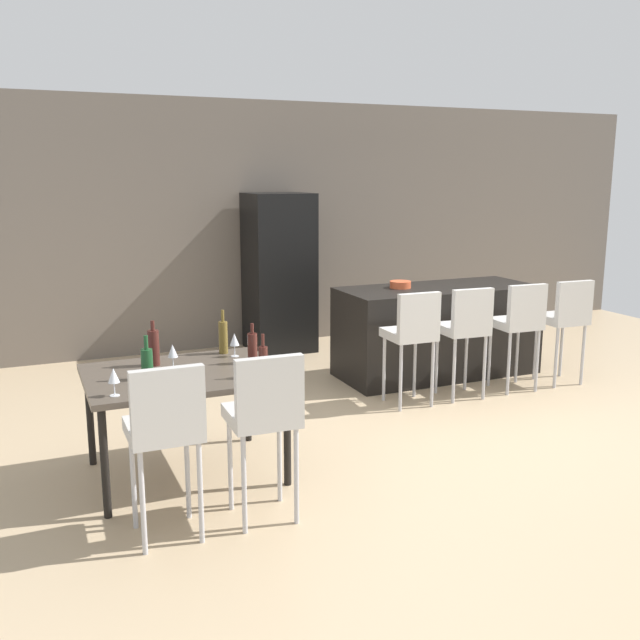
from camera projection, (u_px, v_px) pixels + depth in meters
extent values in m
plane|color=tan|center=(426.00, 411.00, 6.22)|extent=(10.00, 10.00, 0.00)
cube|color=#665B51|center=(298.00, 224.00, 8.68)|extent=(10.00, 0.12, 2.90)
cube|color=black|center=(437.00, 331.00, 7.30)|extent=(2.05, 0.84, 0.92)
cube|color=beige|center=(409.00, 334.00, 6.30)|extent=(0.41, 0.41, 0.08)
cube|color=beige|center=(419.00, 314.00, 6.10)|extent=(0.40, 0.07, 0.36)
cylinder|color=#B2B2B7|center=(384.00, 369.00, 6.45)|extent=(0.03, 0.03, 0.61)
cylinder|color=#B2B2B7|center=(415.00, 365.00, 6.57)|extent=(0.03, 0.03, 0.61)
cylinder|color=#B2B2B7|center=(401.00, 378.00, 6.16)|extent=(0.03, 0.03, 0.61)
cylinder|color=#B2B2B7|center=(432.00, 374.00, 6.28)|extent=(0.03, 0.03, 0.61)
cube|color=beige|center=(462.00, 329.00, 6.51)|extent=(0.42, 0.42, 0.08)
cube|color=beige|center=(473.00, 309.00, 6.31)|extent=(0.40, 0.08, 0.36)
cylinder|color=#B2B2B7|center=(437.00, 362.00, 6.68)|extent=(0.03, 0.03, 0.61)
cylinder|color=#B2B2B7|center=(466.00, 359.00, 6.78)|extent=(0.03, 0.03, 0.61)
cylinder|color=#B2B2B7|center=(454.00, 371.00, 6.38)|extent=(0.03, 0.03, 0.61)
cylinder|color=#B2B2B7|center=(484.00, 368.00, 6.49)|extent=(0.03, 0.03, 0.61)
cube|color=beige|center=(515.00, 323.00, 6.75)|extent=(0.42, 0.42, 0.08)
cube|color=beige|center=(527.00, 304.00, 6.55)|extent=(0.40, 0.08, 0.36)
cylinder|color=#B2B2B7|center=(490.00, 356.00, 6.91)|extent=(0.03, 0.03, 0.61)
cylinder|color=#B2B2B7|center=(517.00, 353.00, 7.02)|extent=(0.03, 0.03, 0.61)
cylinder|color=#B2B2B7|center=(509.00, 364.00, 6.62)|extent=(0.03, 0.03, 0.61)
cylinder|color=#B2B2B7|center=(537.00, 361.00, 6.73)|extent=(0.03, 0.03, 0.61)
cube|color=beige|center=(561.00, 319.00, 6.97)|extent=(0.42, 0.42, 0.08)
cube|color=beige|center=(575.00, 300.00, 6.77)|extent=(0.40, 0.08, 0.36)
cylinder|color=#B2B2B7|center=(535.00, 350.00, 7.13)|extent=(0.03, 0.03, 0.61)
cylinder|color=#B2B2B7|center=(561.00, 347.00, 7.24)|extent=(0.03, 0.03, 0.61)
cylinder|color=#B2B2B7|center=(556.00, 358.00, 6.84)|extent=(0.03, 0.03, 0.61)
cylinder|color=#B2B2B7|center=(583.00, 355.00, 6.95)|extent=(0.03, 0.03, 0.61)
cube|color=#4C4238|center=(183.00, 375.00, 4.78)|extent=(1.29, 0.99, 0.04)
cylinder|color=black|center=(90.00, 418.00, 5.02)|extent=(0.05, 0.05, 0.70)
cylinder|color=black|center=(248.00, 398.00, 5.47)|extent=(0.05, 0.05, 0.70)
cylinder|color=black|center=(105.00, 464.00, 4.23)|extent=(0.05, 0.05, 0.70)
cylinder|color=black|center=(287.00, 435.00, 4.69)|extent=(0.05, 0.05, 0.70)
cube|color=beige|center=(163.00, 429.00, 3.96)|extent=(0.40, 0.40, 0.08)
cube|color=beige|center=(168.00, 400.00, 3.77)|extent=(0.40, 0.06, 0.36)
cylinder|color=#B2B2B7|center=(133.00, 480.00, 4.12)|extent=(0.03, 0.03, 0.61)
cylinder|color=#B2B2B7|center=(187.00, 471.00, 4.24)|extent=(0.03, 0.03, 0.61)
cylinder|color=#B2B2B7|center=(143.00, 503.00, 3.83)|extent=(0.03, 0.03, 0.61)
cylinder|color=#B2B2B7|center=(200.00, 492.00, 3.95)|extent=(0.03, 0.03, 0.61)
cube|color=beige|center=(262.00, 415.00, 4.19)|extent=(0.41, 0.41, 0.08)
cube|color=beige|center=(270.00, 388.00, 3.99)|extent=(0.40, 0.07, 0.36)
cylinder|color=#B2B2B7|center=(230.00, 463.00, 4.35)|extent=(0.03, 0.03, 0.61)
cylinder|color=#B2B2B7|center=(279.00, 456.00, 4.46)|extent=(0.03, 0.03, 0.61)
cylinder|color=#B2B2B7|center=(244.00, 484.00, 4.06)|extent=(0.03, 0.03, 0.61)
cylinder|color=#B2B2B7|center=(296.00, 476.00, 4.17)|extent=(0.03, 0.03, 0.61)
cylinder|color=#471E19|center=(263.00, 362.00, 4.64)|extent=(0.06, 0.06, 0.20)
cylinder|color=#471E19|center=(263.00, 340.00, 4.61)|extent=(0.02, 0.02, 0.09)
cylinder|color=brown|center=(223.00, 337.00, 5.25)|extent=(0.07, 0.07, 0.24)
cylinder|color=brown|center=(223.00, 316.00, 5.22)|extent=(0.02, 0.02, 0.09)
cylinder|color=#471E19|center=(154.00, 348.00, 4.92)|extent=(0.08, 0.08, 0.25)
cylinder|color=#471E19|center=(152.00, 326.00, 4.88)|extent=(0.03, 0.03, 0.07)
cylinder|color=#471E19|center=(252.00, 348.00, 4.99)|extent=(0.07, 0.07, 0.21)
cylinder|color=#471E19|center=(252.00, 328.00, 4.96)|extent=(0.02, 0.02, 0.07)
cylinder|color=#194723|center=(147.00, 364.00, 4.59)|extent=(0.08, 0.08, 0.20)
cylinder|color=#194723|center=(146.00, 342.00, 4.56)|extent=(0.03, 0.03, 0.09)
cylinder|color=silver|center=(115.00, 395.00, 4.26)|extent=(0.06, 0.06, 0.00)
cylinder|color=silver|center=(114.00, 389.00, 4.26)|extent=(0.01, 0.01, 0.08)
cone|color=silver|center=(114.00, 375.00, 4.24)|extent=(0.07, 0.07, 0.09)
cylinder|color=silver|center=(173.00, 369.00, 4.85)|extent=(0.06, 0.06, 0.00)
cylinder|color=silver|center=(173.00, 363.00, 4.84)|extent=(0.01, 0.01, 0.08)
cone|color=silver|center=(173.00, 351.00, 4.83)|extent=(0.07, 0.07, 0.09)
cylinder|color=silver|center=(235.00, 356.00, 5.18)|extent=(0.06, 0.06, 0.00)
cylinder|color=silver|center=(235.00, 351.00, 5.17)|extent=(0.01, 0.01, 0.08)
cone|color=silver|center=(234.00, 339.00, 5.16)|extent=(0.07, 0.07, 0.09)
cube|color=black|center=(279.00, 273.00, 8.24)|extent=(0.72, 0.68, 1.84)
cylinder|color=#C6512D|center=(400.00, 285.00, 7.14)|extent=(0.21, 0.21, 0.07)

